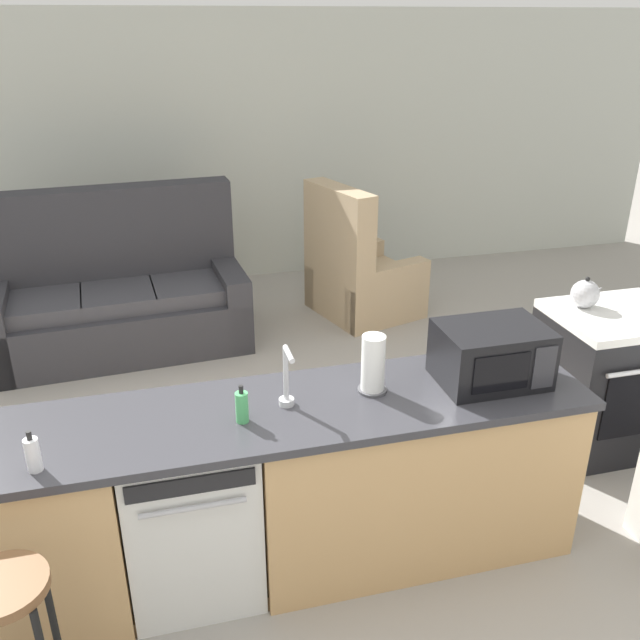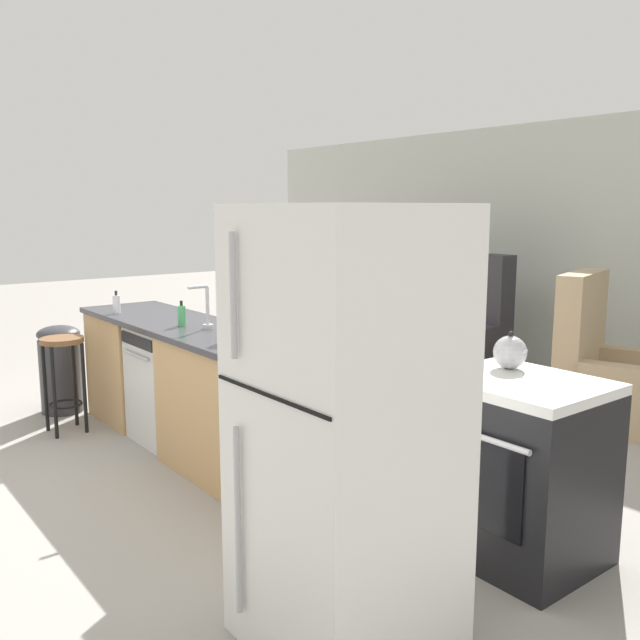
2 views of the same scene
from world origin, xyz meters
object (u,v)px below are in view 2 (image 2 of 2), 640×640
object	(u,v)px
armchair	(603,378)
bar_stool	(63,364)
dishwasher	(177,384)
microwave	(289,329)
soap_bottle	(181,315)
trash_bin	(60,368)
refrigerator	(347,432)
couch	(410,336)
paper_towel_roll	(242,316)
stove_range	(517,468)
dish_soap_bottle	(117,304)
kettle	(510,352)

from	to	relation	value
armchair	bar_stool	bearing A→B (deg)	-124.16
dishwasher	bar_stool	bearing A→B (deg)	-137.85
microwave	soap_bottle	xyz separation A→B (m)	(-1.20, -0.06, -0.07)
microwave	trash_bin	size ratio (longest dim) A/B	0.68
bar_stool	trash_bin	bearing A→B (deg)	165.70
refrigerator	couch	xyz separation A→B (m)	(-2.96, 3.37, -0.47)
soap_bottle	trash_bin	size ratio (longest dim) A/B	0.24
dishwasher	paper_towel_roll	bearing A→B (deg)	2.93
stove_range	bar_stool	distance (m)	3.47
dish_soap_bottle	armchair	world-z (taller)	armchair
soap_bottle	bar_stool	distance (m)	1.15
dishwasher	paper_towel_roll	xyz separation A→B (m)	(0.88, 0.04, 0.62)
stove_range	trash_bin	xyz separation A→B (m)	(-3.83, -1.01, -0.07)
stove_range	armchair	xyz separation A→B (m)	(-0.88, 2.36, -0.10)
trash_bin	couch	world-z (taller)	couch
kettle	microwave	bearing A→B (deg)	-145.34
refrigerator	dishwasher	bearing A→B (deg)	168.07
refrigerator	soap_bottle	bearing A→B (deg)	168.33
stove_range	paper_towel_roll	xyz separation A→B (m)	(-1.72, -0.50, 0.59)
dishwasher	stove_range	bearing A→B (deg)	11.91
dishwasher	microwave	size ratio (longest dim) A/B	1.68
couch	stove_range	bearing A→B (deg)	-37.46
kettle	couch	xyz separation A→B (m)	(-2.79, 2.14, -0.59)
dish_soap_bottle	refrigerator	bearing A→B (deg)	-6.18
soap_bottle	couch	distance (m)	3.00
couch	paper_towel_roll	bearing A→B (deg)	-65.95
soap_bottle	dish_soap_bottle	size ratio (longest dim) A/B	1.00
kettle	soap_bottle	bearing A→B (deg)	-161.27
dishwasher	stove_range	distance (m)	2.66
dish_soap_bottle	couch	xyz separation A→B (m)	(0.21, 3.02, -0.58)
paper_towel_roll	armchair	world-z (taller)	armchair
paper_towel_roll	armchair	bearing A→B (deg)	73.65
paper_towel_roll	kettle	distance (m)	1.68
dishwasher	refrigerator	distance (m)	2.69
paper_towel_roll	dish_soap_bottle	size ratio (longest dim) A/B	1.60
stove_range	refrigerator	size ratio (longest dim) A/B	0.52
paper_towel_roll	refrigerator	bearing A→B (deg)	-19.03
dishwasher	refrigerator	xyz separation A→B (m)	(2.60, -0.55, 0.44)
dishwasher	refrigerator	world-z (taller)	refrigerator
dish_soap_bottle	bar_stool	xyz separation A→B (m)	(-0.10, -0.40, -0.44)
kettle	trash_bin	size ratio (longest dim) A/B	0.28
stove_range	couch	world-z (taller)	couch
trash_bin	couch	size ratio (longest dim) A/B	0.36
kettle	armchair	distance (m)	2.43
refrigerator	couch	world-z (taller)	refrigerator
kettle	trash_bin	xyz separation A→B (m)	(-3.66, -1.14, -0.61)
microwave	stove_range	bearing A→B (deg)	25.56
dish_soap_bottle	bar_stool	distance (m)	0.60
dishwasher	soap_bottle	bearing A→B (deg)	-14.43
soap_bottle	paper_towel_roll	bearing A→B (deg)	9.73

